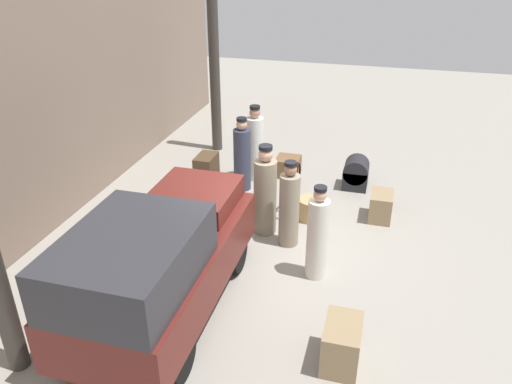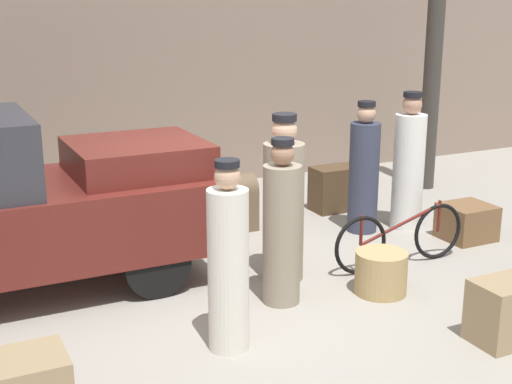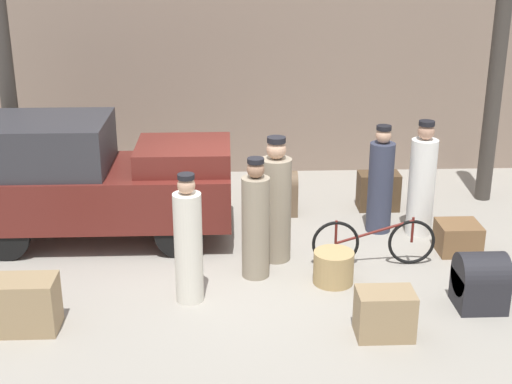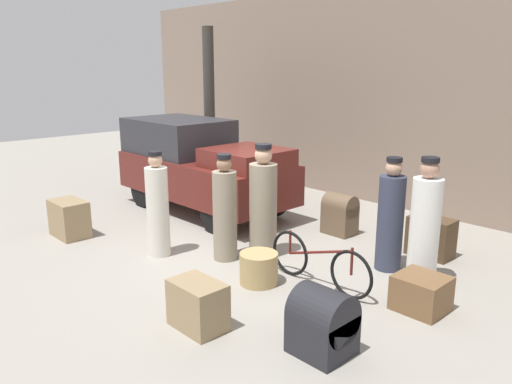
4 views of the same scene
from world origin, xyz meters
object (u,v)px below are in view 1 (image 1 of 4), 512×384
(wicker_basket, at_px, (311,209))
(trunk_umber_medium, at_px, (206,168))
(truck, at_px, (159,260))
(porter_with_bicycle, at_px, (242,157))
(porter_lifting_near_truck, at_px, (255,146))
(suitcase_small_leather, at_px, (356,173))
(trunk_barrel_dark, at_px, (185,198))
(trunk_wicker_pale, at_px, (288,166))
(conductor_in_dark_uniform, at_px, (265,194))
(trunk_large_brown, at_px, (381,206))
(suitcase_tan_flat, at_px, (342,344))
(porter_carrying_trunk, at_px, (317,236))
(porter_standing_middle, at_px, (289,207))
(bicycle, at_px, (292,187))

(wicker_basket, relative_size, trunk_umber_medium, 0.79)
(truck, distance_m, porter_with_bicycle, 4.33)
(porter_lifting_near_truck, relative_size, suitcase_small_leather, 2.47)
(truck, bearing_deg, trunk_barrel_dark, 16.34)
(trunk_wicker_pale, relative_size, suitcase_small_leather, 0.82)
(trunk_umber_medium, bearing_deg, suitcase_small_leather, -80.64)
(suitcase_small_leather, bearing_deg, porter_lifting_near_truck, 93.53)
(conductor_in_dark_uniform, bearing_deg, wicker_basket, -47.71)
(porter_lifting_near_truck, bearing_deg, trunk_barrel_dark, 156.49)
(trunk_wicker_pale, bearing_deg, porter_with_bicycle, 139.54)
(trunk_large_brown, relative_size, suitcase_tan_flat, 0.90)
(porter_with_bicycle, xyz_separation_m, suitcase_small_leather, (0.73, -2.42, -0.41))
(porter_lifting_near_truck, height_order, trunk_barrel_dark, porter_lifting_near_truck)
(trunk_wicker_pale, bearing_deg, trunk_umber_medium, 114.35)
(porter_lifting_near_truck, bearing_deg, trunk_umber_medium, 111.42)
(trunk_barrel_dark, bearing_deg, porter_carrying_trunk, -114.98)
(conductor_in_dark_uniform, distance_m, suitcase_tan_flat, 3.48)
(truck, relative_size, conductor_in_dark_uniform, 2.20)
(trunk_barrel_dark, bearing_deg, trunk_umber_medium, 5.48)
(porter_lifting_near_truck, bearing_deg, wicker_basket, -133.94)
(trunk_umber_medium, relative_size, trunk_wicker_pale, 1.14)
(suitcase_tan_flat, bearing_deg, suitcase_small_leather, 3.32)
(truck, height_order, trunk_large_brown, truck)
(porter_standing_middle, xyz_separation_m, trunk_wicker_pale, (2.90, 0.63, -0.53))
(conductor_in_dark_uniform, bearing_deg, porter_lifting_near_truck, 20.08)
(bicycle, xyz_separation_m, porter_with_bicycle, (0.32, 1.19, 0.42))
(suitcase_small_leather, distance_m, trunk_barrel_dark, 3.84)
(bicycle, bearing_deg, trunk_umber_medium, 76.71)
(truck, bearing_deg, suitcase_tan_flat, -95.58)
(bicycle, bearing_deg, truck, 164.59)
(trunk_umber_medium, distance_m, trunk_barrel_dark, 1.63)
(truck, xyz_separation_m, trunk_umber_medium, (4.51, 1.00, -0.66))
(bicycle, xyz_separation_m, porter_lifting_near_truck, (0.90, 1.07, 0.46))
(wicker_basket, xyz_separation_m, porter_carrying_trunk, (-1.83, -0.39, 0.54))
(porter_lifting_near_truck, distance_m, conductor_in_dark_uniform, 2.37)
(porter_carrying_trunk, relative_size, conductor_in_dark_uniform, 0.93)
(porter_carrying_trunk, relative_size, trunk_umber_medium, 2.47)
(truck, distance_m, trunk_wicker_pale, 5.40)
(trunk_large_brown, xyz_separation_m, trunk_barrel_dark, (-0.89, 3.78, 0.10))
(wicker_basket, bearing_deg, trunk_umber_medium, 66.92)
(bicycle, bearing_deg, porter_lifting_near_truck, 49.72)
(wicker_basket, xyz_separation_m, trunk_large_brown, (0.38, -1.32, 0.06))
(suitcase_tan_flat, bearing_deg, porter_standing_middle, 25.58)
(truck, relative_size, porter_with_bicycle, 2.34)
(truck, height_order, suitcase_tan_flat, truck)
(porter_with_bicycle, relative_size, trunk_barrel_dark, 2.28)
(wicker_basket, xyz_separation_m, trunk_barrel_dark, (-0.51, 2.46, 0.16))
(trunk_umber_medium, bearing_deg, trunk_barrel_dark, -174.52)
(truck, height_order, trunk_barrel_dark, truck)
(suitcase_tan_flat, bearing_deg, porter_lifting_near_truck, 26.68)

